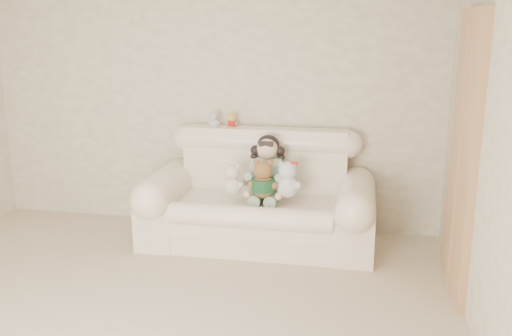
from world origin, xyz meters
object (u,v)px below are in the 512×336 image
(sofa, at_px, (258,190))
(cream_teddy, at_px, (232,177))
(white_cat, at_px, (287,175))
(seated_child, at_px, (267,167))
(brown_teddy, at_px, (263,175))

(sofa, bearing_deg, cream_teddy, -146.95)
(white_cat, bearing_deg, cream_teddy, 169.95)
(sofa, relative_size, seated_child, 3.51)
(sofa, bearing_deg, brown_teddy, -65.22)
(seated_child, relative_size, white_cat, 1.52)
(sofa, xyz_separation_m, brown_teddy, (0.08, -0.16, 0.19))
(brown_teddy, bearing_deg, sofa, 109.19)
(seated_child, distance_m, white_cat, 0.28)
(white_cat, bearing_deg, seated_child, 125.03)
(cream_teddy, bearing_deg, sofa, 43.76)
(brown_teddy, xyz_separation_m, white_cat, (0.21, 0.06, -0.01))
(white_cat, bearing_deg, brown_teddy, -177.93)
(seated_child, bearing_deg, brown_teddy, -79.79)
(sofa, xyz_separation_m, cream_teddy, (-0.21, -0.14, 0.16))
(sofa, relative_size, cream_teddy, 6.15)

